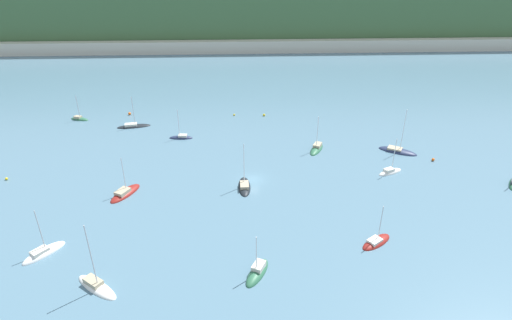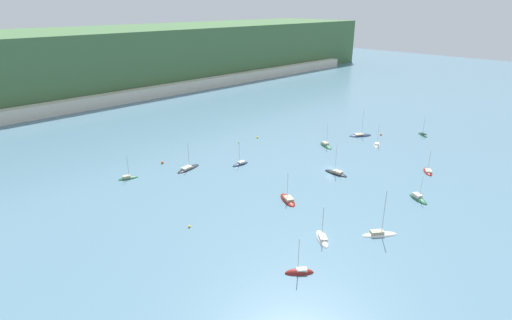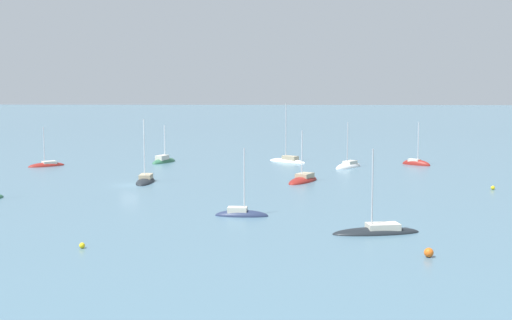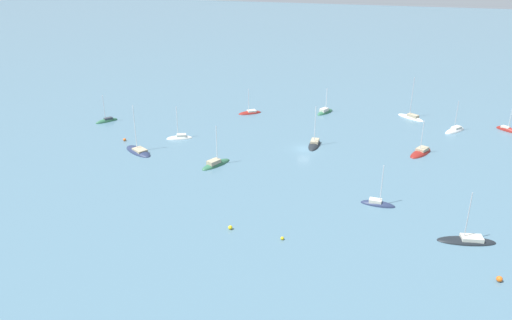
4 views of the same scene
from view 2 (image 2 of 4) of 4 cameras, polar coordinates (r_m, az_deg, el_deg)
ground_plane at (r=121.01m, az=10.71°, el=-1.32°), size 600.00×600.00×0.00m
hillside_ridge at (r=244.71m, az=-22.32°, el=13.00°), size 407.58×72.43×32.74m
shore_town_strip at (r=211.25m, az=-17.51°, el=8.70°), size 346.44×6.00×5.57m
sailboat_0 at (r=153.86m, az=14.67°, el=3.37°), size 8.95×7.15×11.13m
sailboat_1 at (r=162.05m, az=22.73°, el=3.29°), size 4.62×5.51×7.69m
sailboat_2 at (r=86.40m, az=9.43°, el=-11.10°), size 5.84×6.55×8.46m
sailboat_3 at (r=118.14m, az=11.36°, el=-1.89°), size 2.45×7.52×9.80m
sailboat_4 at (r=127.41m, az=23.34°, el=-1.56°), size 6.35×5.37×7.32m
sailboat_5 at (r=100.91m, az=4.56°, el=-5.75°), size 5.89×7.98×8.22m
sailboat_6 at (r=118.28m, az=-17.79°, el=-2.51°), size 5.76×3.54×7.61m
sailboat_7 at (r=120.73m, az=-9.67°, el=-1.25°), size 8.98×4.06×8.79m
sailboat_8 at (r=76.55m, az=6.21°, el=-15.73°), size 5.11×4.68×8.36m
sailboat_9 at (r=90.60m, az=17.17°, el=-10.14°), size 7.39×6.29×11.13m
sailboat_10 at (r=144.89m, az=16.88°, el=2.02°), size 6.13×4.10×8.39m
sailboat_11 at (r=109.08m, az=22.14°, el=-5.19°), size 4.68×6.53×7.46m
sailboat_12 at (r=140.14m, az=9.95°, el=2.00°), size 5.27×7.59×9.05m
sailboat_13 at (r=122.42m, az=-2.25°, el=-0.61°), size 5.93×2.22×8.06m
mooring_buoy_0 at (r=141.30m, az=-2.46°, el=2.54°), size 0.52×0.52×0.52m
mooring_buoy_1 at (r=156.59m, az=17.42°, el=3.49°), size 0.66×0.66×0.66m
mooring_buoy_2 at (r=126.32m, az=-13.23°, el=-0.33°), size 0.80×0.80×0.80m
mooring_buoy_3 at (r=90.48m, az=-9.51°, el=-9.34°), size 0.54×0.54×0.54m
mooring_buoy_4 at (r=146.29m, az=0.20°, el=3.26°), size 0.67×0.67×0.67m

